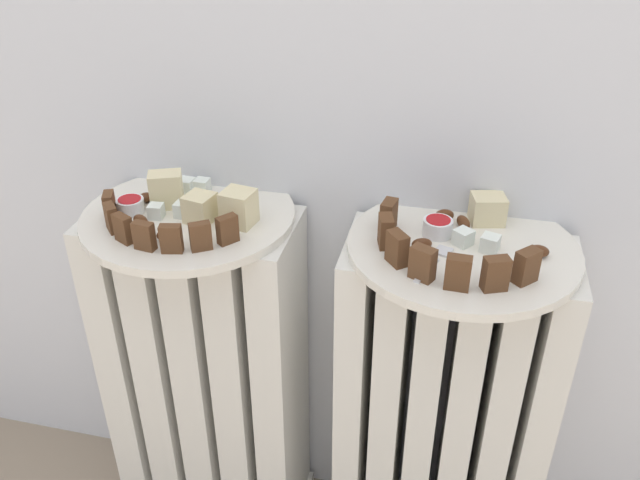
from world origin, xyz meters
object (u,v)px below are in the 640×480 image
at_px(radiator_right, 440,421).
at_px(fork, 435,261).
at_px(plate_left, 189,216).
at_px(jam_bowl_right, 438,226).
at_px(radiator_left, 209,382).
at_px(plate_right, 462,248).
at_px(jam_bowl_left, 130,205).

bearing_deg(radiator_right, fork, -122.34).
relative_size(plate_left, jam_bowl_right, 7.64).
distance_m(radiator_right, fork, 0.33).
bearing_deg(radiator_left, radiator_right, -0.00).
xyz_separation_m(plate_right, fork, (-0.03, -0.05, 0.01)).
xyz_separation_m(plate_right, jam_bowl_right, (-0.04, 0.02, 0.02)).
bearing_deg(jam_bowl_left, radiator_right, 1.99).
height_order(plate_left, fork, fork).
bearing_deg(radiator_right, jam_bowl_left, -178.01).
distance_m(plate_right, fork, 0.06).
xyz_separation_m(radiator_right, jam_bowl_left, (-0.47, -0.02, 0.34)).
bearing_deg(fork, jam_bowl_right, 92.10).
relative_size(radiator_right, fork, 6.63).
bearing_deg(jam_bowl_left, jam_bowl_right, 4.37).
xyz_separation_m(plate_left, plate_right, (0.39, 0.00, 0.00)).
bearing_deg(fork, radiator_left, 171.63).
xyz_separation_m(plate_left, jam_bowl_left, (-0.08, -0.02, 0.02)).
relative_size(jam_bowl_left, fork, 0.42).
distance_m(radiator_right, plate_right, 0.32).
bearing_deg(jam_bowl_right, fork, -87.90).
height_order(radiator_right, plate_right, plate_right).
relative_size(plate_left, plate_right, 1.00).
distance_m(plate_left, fork, 0.36).
xyz_separation_m(jam_bowl_right, fork, (0.00, -0.07, -0.01)).
relative_size(radiator_left, plate_right, 2.03).
relative_size(jam_bowl_right, fork, 0.43).
distance_m(radiator_right, jam_bowl_left, 0.58).
bearing_deg(jam_bowl_right, jam_bowl_left, -175.63).
xyz_separation_m(radiator_left, jam_bowl_left, (-0.08, -0.02, 0.34)).
height_order(radiator_left, plate_right, plate_right).
distance_m(plate_left, jam_bowl_left, 0.08).
relative_size(radiator_left, jam_bowl_left, 15.70).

